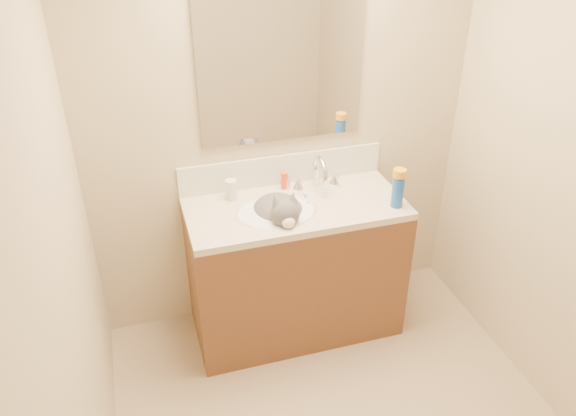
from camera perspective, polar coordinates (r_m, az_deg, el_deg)
room_shell at (r=1.97m, az=9.51°, el=2.23°), size 2.24×2.54×2.52m
vanity_cabinet at (r=3.31m, az=0.75°, el=-6.42°), size 1.20×0.55×0.82m
counter_slab at (r=3.07m, az=0.80°, el=-0.02°), size 1.20×0.55×0.04m
basin at (r=3.04m, az=-1.19°, el=-1.44°), size 0.45×0.36×0.14m
faucet at (r=3.18m, az=3.17°, el=3.31°), size 0.28×0.20×0.21m
cat at (r=3.03m, az=-0.85°, el=-0.69°), size 0.33×0.41×0.32m
backsplash at (r=3.24m, az=-0.58°, el=3.94°), size 1.20×0.02×0.18m
mirror at (r=3.02m, az=-0.64°, el=13.98°), size 0.90×0.02×0.80m
pill_bottle at (r=3.11m, az=-5.78°, el=1.88°), size 0.06×0.06×0.11m
pill_label at (r=3.12m, az=-5.76°, el=1.67°), size 0.06×0.06×0.04m
silver_jar at (r=3.22m, az=-0.25°, el=2.60°), size 0.06×0.06×0.06m
amber_bottle at (r=3.20m, az=-0.37°, el=2.81°), size 0.05×0.05×0.10m
toothbrush at (r=3.13m, az=1.86°, el=1.14°), size 0.03×0.13×0.01m
toothbrush_head at (r=3.13m, az=1.86°, el=1.19°), size 0.02×0.03×0.02m
spray_can at (r=3.06m, az=11.08°, el=1.62°), size 0.08×0.08×0.18m
spray_cap at (r=3.01m, az=11.29°, el=3.50°), size 0.08×0.08×0.04m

